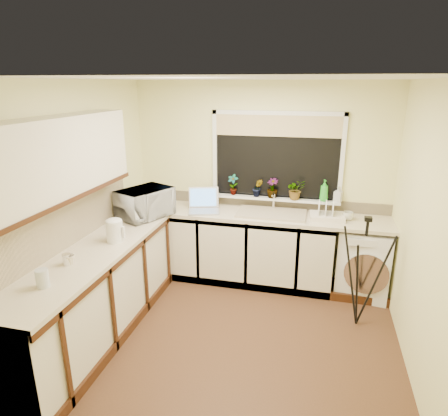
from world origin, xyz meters
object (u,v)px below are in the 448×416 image
glass_jug (42,278)px  steel_jar (67,259)px  kettle (115,231)px  soap_bottle_green (324,190)px  plant_a (233,185)px  microwave (145,203)px  plant_c (272,188)px  cup_back (348,216)px  washing_machine (364,261)px  soap_bottle_clear (338,194)px  plant_d (296,189)px  cup_left (70,260)px  plant_b (258,188)px  laptop (204,205)px  tripod (362,273)px  dish_rack (327,217)px

glass_jug → steel_jar: (-0.06, 0.38, -0.02)m
kettle → glass_jug: bearing=-95.3°
soap_bottle_green → plant_a: bearing=179.7°
microwave → plant_c: bearing=-40.6°
cup_back → plant_c: bearing=167.2°
steel_jar → plant_a: (1.03, 2.02, 0.23)m
washing_machine → soap_bottle_clear: size_ratio=4.28×
steel_jar → plant_d: 2.71m
microwave → cup_left: 1.35m
steel_jar → soap_bottle_green: bearing=43.1°
washing_machine → cup_back: size_ratio=6.66×
kettle → plant_b: plant_b is taller
cup_back → soap_bottle_green: bearing=143.6°
laptop → plant_a: plant_a is taller
glass_jug → soap_bottle_green: size_ratio=0.56×
tripod → glass_jug: bearing=-160.2°
cup_left → tripod: bearing=23.1°
cup_back → cup_left: bearing=-143.5°
glass_jug → plant_a: 2.60m
soap_bottle_clear → cup_back: soap_bottle_clear is taller
washing_machine → cup_left: bearing=-138.3°
plant_a → soap_bottle_green: bearing=-0.3°
laptop → plant_b: 0.70m
dish_rack → steel_jar: bearing=-145.8°
dish_rack → glass_jug: size_ratio=2.68×
soap_bottle_green → cup_back: size_ratio=2.12×
washing_machine → steel_jar: 3.26m
plant_b → soap_bottle_green: (0.81, 0.01, 0.02)m
kettle → glass_jug: (-0.09, -0.96, -0.04)m
kettle → plant_a: 1.70m
laptop → dish_rack: (1.49, 0.03, -0.04)m
soap_bottle_green → soap_bottle_clear: bearing=0.8°
plant_b → soap_bottle_clear: (0.97, 0.01, -0.02)m
tripod → plant_b: (-1.23, 0.91, 0.57)m
washing_machine → microwave: (-2.55, -0.44, 0.66)m
kettle → plant_d: (1.67, 1.42, 0.17)m
kettle → glass_jug: 0.97m
washing_machine → plant_b: size_ratio=3.64×
microwave → tripod: bearing=-71.5°
laptop → cup_back: (1.72, 0.05, -0.02)m
tripod → plant_c: 1.50m
microwave → soap_bottle_green: soap_bottle_green is taller
dish_rack → plant_b: plant_b is taller
plant_d → soap_bottle_clear: (0.50, 0.02, -0.03)m
kettle → steel_jar: 0.60m
steel_jar → plant_b: 2.43m
kettle → cup_left: (-0.13, -0.57, -0.07)m
laptop → microwave: (-0.60, -0.40, 0.10)m
laptop → tripod: (1.85, -0.66, -0.38)m
soap_bottle_clear → plant_d: bearing=-178.2°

